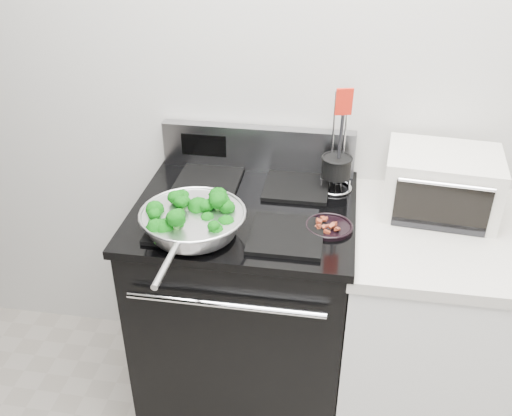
% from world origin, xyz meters
% --- Properties ---
extents(back_wall, '(4.00, 0.02, 2.70)m').
position_xyz_m(back_wall, '(0.00, 1.75, 1.35)').
color(back_wall, beige).
rests_on(back_wall, ground).
extents(gas_range, '(0.79, 0.69, 1.13)m').
position_xyz_m(gas_range, '(-0.30, 1.41, 0.49)').
color(gas_range, black).
rests_on(gas_range, floor).
extents(counter, '(0.62, 0.68, 0.92)m').
position_xyz_m(counter, '(0.39, 1.41, 0.46)').
color(counter, white).
rests_on(counter, floor).
extents(skillet, '(0.35, 0.56, 0.07)m').
position_xyz_m(skillet, '(-0.43, 1.21, 1.00)').
color(skillet, silver).
rests_on(skillet, gas_range).
extents(broccoli_pile, '(0.28, 0.28, 0.10)m').
position_xyz_m(broccoli_pile, '(-0.43, 1.21, 1.02)').
color(broccoli_pile, '#043007').
rests_on(broccoli_pile, skillet).
extents(bacon_plate, '(0.16, 0.16, 0.04)m').
position_xyz_m(bacon_plate, '(0.01, 1.32, 0.97)').
color(bacon_plate, black).
rests_on(bacon_plate, gas_range).
extents(utensil_holder, '(0.13, 0.13, 0.40)m').
position_xyz_m(utensil_holder, '(0.01, 1.60, 1.02)').
color(utensil_holder, silver).
rests_on(utensil_holder, gas_range).
extents(toaster_oven, '(0.41, 0.33, 0.22)m').
position_xyz_m(toaster_oven, '(0.39, 1.55, 1.03)').
color(toaster_oven, silver).
rests_on(toaster_oven, counter).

